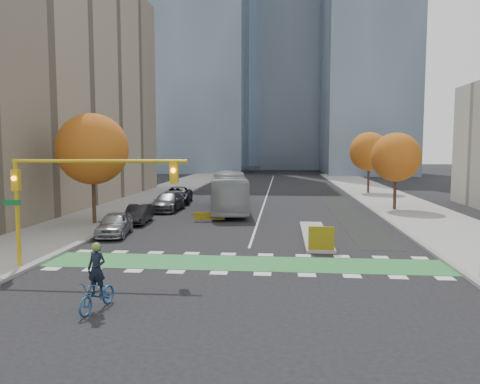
% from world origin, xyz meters
% --- Properties ---
extents(ground, '(300.00, 300.00, 0.00)m').
position_xyz_m(ground, '(0.00, 0.00, 0.00)').
color(ground, black).
rests_on(ground, ground).
extents(sidewalk_west, '(7.00, 120.00, 0.15)m').
position_xyz_m(sidewalk_west, '(-13.50, 20.00, 0.07)').
color(sidewalk_west, gray).
rests_on(sidewalk_west, ground).
extents(sidewalk_east, '(7.00, 120.00, 0.15)m').
position_xyz_m(sidewalk_east, '(13.50, 20.00, 0.07)').
color(sidewalk_east, gray).
rests_on(sidewalk_east, ground).
extents(curb_west, '(0.30, 120.00, 0.16)m').
position_xyz_m(curb_west, '(-10.00, 20.00, 0.07)').
color(curb_west, gray).
rests_on(curb_west, ground).
extents(curb_east, '(0.30, 120.00, 0.16)m').
position_xyz_m(curb_east, '(10.00, 20.00, 0.07)').
color(curb_east, gray).
rests_on(curb_east, ground).
extents(bike_crossing, '(20.00, 3.00, 0.01)m').
position_xyz_m(bike_crossing, '(0.00, 1.50, 0.01)').
color(bike_crossing, '#297F37').
rests_on(bike_crossing, ground).
extents(centre_line, '(0.15, 70.00, 0.01)m').
position_xyz_m(centre_line, '(0.00, 40.00, 0.01)').
color(centre_line, silver).
rests_on(centre_line, ground).
extents(bike_lane_paint, '(2.50, 50.00, 0.01)m').
position_xyz_m(bike_lane_paint, '(7.50, 30.00, 0.01)').
color(bike_lane_paint, black).
rests_on(bike_lane_paint, ground).
extents(median_island, '(1.60, 10.00, 0.16)m').
position_xyz_m(median_island, '(4.00, 9.00, 0.08)').
color(median_island, gray).
rests_on(median_island, ground).
extents(hazard_board, '(1.40, 0.12, 1.30)m').
position_xyz_m(hazard_board, '(4.00, 4.20, 0.80)').
color(hazard_board, yellow).
rests_on(hazard_board, median_island).
extents(building_west, '(16.00, 44.00, 25.00)m').
position_xyz_m(building_west, '(-24.00, 22.00, 12.50)').
color(building_west, gray).
rests_on(building_west, ground).
extents(tower_nw, '(22.00, 22.00, 70.00)m').
position_xyz_m(tower_nw, '(-18.00, 90.00, 35.00)').
color(tower_nw, '#47566B').
rests_on(tower_nw, ground).
extents(tower_nc, '(20.00, 20.00, 90.00)m').
position_xyz_m(tower_nc, '(6.00, 110.00, 45.00)').
color(tower_nc, '#47566B').
rests_on(tower_nc, ground).
extents(tower_ne, '(18.00, 24.00, 60.00)m').
position_xyz_m(tower_ne, '(20.00, 85.00, 30.00)').
color(tower_ne, '#47566B').
rests_on(tower_ne, ground).
extents(tower_far, '(26.00, 26.00, 80.00)m').
position_xyz_m(tower_far, '(-4.00, 140.00, 40.00)').
color(tower_far, '#47566B').
rests_on(tower_far, ground).
extents(tree_west, '(5.20, 5.20, 8.22)m').
position_xyz_m(tree_west, '(-12.00, 12.00, 5.62)').
color(tree_west, '#332114').
rests_on(tree_west, ground).
extents(tree_east_near, '(4.40, 4.40, 7.08)m').
position_xyz_m(tree_east_near, '(12.00, 22.00, 4.86)').
color(tree_east_near, '#332114').
rests_on(tree_east_near, ground).
extents(tree_east_far, '(4.80, 4.80, 7.65)m').
position_xyz_m(tree_east_far, '(12.50, 38.00, 5.24)').
color(tree_east_far, '#332114').
rests_on(tree_east_far, ground).
extents(traffic_signal_west, '(8.53, 0.56, 5.20)m').
position_xyz_m(traffic_signal_west, '(-7.93, -0.51, 4.03)').
color(traffic_signal_west, '#BF9914').
rests_on(traffic_signal_west, ground).
extents(cyclist, '(1.12, 2.20, 2.42)m').
position_xyz_m(cyclist, '(-4.58, -5.68, 0.81)').
color(cyclist, navy).
rests_on(cyclist, ground).
extents(bus, '(4.66, 13.02, 3.55)m').
position_xyz_m(bus, '(-2.96, 20.41, 1.77)').
color(bus, '#969A9D').
rests_on(bus, ground).
extents(parked_car_a, '(2.38, 4.70, 1.54)m').
position_xyz_m(parked_car_a, '(-9.00, 8.04, 0.77)').
color(parked_car_a, '#9E9FA3').
rests_on(parked_car_a, ground).
extents(parked_car_b, '(1.80, 4.43, 1.43)m').
position_xyz_m(parked_car_b, '(-9.00, 13.04, 0.71)').
color(parked_car_b, black).
rests_on(parked_car_b, ground).
extents(parked_car_c, '(2.48, 5.75, 1.65)m').
position_xyz_m(parked_car_c, '(-8.49, 20.20, 0.82)').
color(parked_car_c, '#434448').
rests_on(parked_car_c, ground).
extents(parked_car_d, '(3.37, 6.26, 1.67)m').
position_xyz_m(parked_car_d, '(-9.00, 26.16, 0.83)').
color(parked_car_d, black).
rests_on(parked_car_d, ground).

